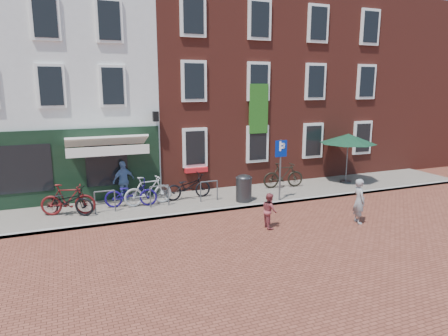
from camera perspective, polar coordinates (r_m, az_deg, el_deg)
name	(u,v)px	position (r m, az deg, el deg)	size (l,w,h in m)	color
ground	(207,213)	(14.87, -2.37, -6.47)	(80.00, 80.00, 0.00)	brown
sidewalk	(218,199)	(16.53, -0.85, -4.41)	(24.00, 3.00, 0.10)	slate
building_stucco	(53,88)	(20.32, -23.17, 10.40)	(8.00, 8.00, 9.00)	silver
building_brick_mid	(198,78)	(21.40, -3.77, 12.65)	(6.00, 8.00, 10.00)	maroon
building_brick_right	(297,79)	(23.97, 10.32, 12.39)	(6.00, 8.00, 10.00)	maroon
filler_right	(384,87)	(27.96, 21.83, 10.60)	(7.00, 8.00, 9.00)	maroon
litter_bin	(244,187)	(15.90, 2.84, -2.66)	(0.63, 0.63, 1.15)	#2E2E30
parking_sign	(281,159)	(15.94, 8.06, 1.26)	(0.50, 0.08, 2.45)	#4C4C4F
parasol	(348,137)	(19.59, 17.28, 4.27)	(2.62, 2.62, 2.42)	#4C4C4F
woman	(359,201)	(14.41, 18.66, -4.47)	(0.56, 0.37, 1.55)	gray
boy	(269,210)	(13.35, 6.48, -6.02)	(0.57, 0.45, 1.18)	brown
cafe_person	(124,181)	(16.48, -14.08, -1.75)	(0.94, 0.39, 1.60)	#6B8ABE
bicycle_0	(67,201)	(15.24, -21.48, -4.45)	(0.68, 1.95, 1.02)	black
bicycle_1	(68,200)	(15.24, -21.32, -4.21)	(0.53, 1.89, 1.14)	#581213
bicycle_2	(131,193)	(15.62, -13.11, -3.54)	(0.68, 1.95, 1.02)	#180C5D
bicycle_3	(148,191)	(15.66, -10.74, -3.18)	(0.53, 1.89, 1.14)	#A5A5A7
bicycle_4	(188,186)	(16.30, -5.12, -2.63)	(0.68, 1.95, 1.02)	black
bicycle_5	(283,175)	(18.20, 8.44, -1.02)	(0.53, 1.89, 1.14)	black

